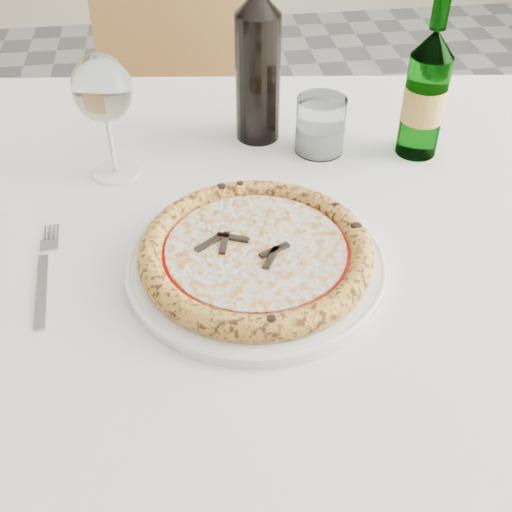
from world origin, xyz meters
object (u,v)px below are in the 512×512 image
object	(u,v)px
chair_far	(183,97)
beer_bottle	(425,94)
tumbler	(320,129)
wine_bottle	(258,65)
plate	(256,263)
dining_table	(246,267)
wine_glass	(103,91)
pizza	(256,252)

from	to	relation	value
chair_far	beer_bottle	world-z (taller)	beer_bottle
tumbler	wine_bottle	world-z (taller)	wine_bottle
plate	beer_bottle	bearing A→B (deg)	40.04
dining_table	plate	world-z (taller)	plate
dining_table	wine_glass	world-z (taller)	wine_glass
chair_far	wine_bottle	distance (m)	0.71
pizza	plate	bearing A→B (deg)	-32.01
pizza	wine_glass	xyz separation A→B (m)	(-0.17, 0.24, 0.10)
chair_far	beer_bottle	size ratio (longest dim) A/B	3.88
dining_table	tumbler	bearing A→B (deg)	50.32
plate	beer_bottle	distance (m)	0.38
plate	wine_bottle	size ratio (longest dim) A/B	1.13
pizza	wine_bottle	xyz separation A→B (m)	(0.05, 0.32, 0.09)
plate	wine_bottle	distance (m)	0.34
wine_bottle	dining_table	bearing A→B (deg)	-102.36
tumbler	beer_bottle	distance (m)	0.16
plate	wine_bottle	bearing A→B (deg)	81.43
beer_bottle	plate	bearing A→B (deg)	-139.96
pizza	tumbler	distance (m)	0.30
chair_far	plate	bearing A→B (deg)	-86.65
dining_table	tumbler	world-z (taller)	tumbler
chair_far	plate	xyz separation A→B (m)	(0.05, -0.93, 0.23)
plate	tumbler	xyz separation A→B (m)	(0.14, 0.26, 0.03)
dining_table	wine_glass	bearing A→B (deg)	141.20
chair_far	wine_bottle	xyz separation A→B (m)	(0.10, -0.61, 0.34)
dining_table	plate	bearing A→B (deg)	-90.00
plate	dining_table	bearing A→B (deg)	90.00
chair_far	wine_glass	size ratio (longest dim) A/B	5.12
plate	pizza	distance (m)	0.02
wine_bottle	beer_bottle	bearing A→B (deg)	-19.37
chair_far	dining_table	bearing A→B (deg)	-86.24
dining_table	wine_bottle	bearing A→B (deg)	77.64
chair_far	beer_bottle	distance (m)	0.84
chair_far	beer_bottle	xyz separation A→B (m)	(0.34, -0.70, 0.32)
wine_glass	tumbler	distance (m)	0.33
pizza	beer_bottle	size ratio (longest dim) A/B	1.18
chair_far	wine_glass	world-z (taller)	wine_glass
wine_bottle	wine_glass	bearing A→B (deg)	-160.36
plate	wine_glass	xyz separation A→B (m)	(-0.17, 0.24, 0.12)
dining_table	beer_bottle	world-z (taller)	beer_bottle
dining_table	tumbler	distance (m)	0.24
dining_table	chair_far	distance (m)	0.85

